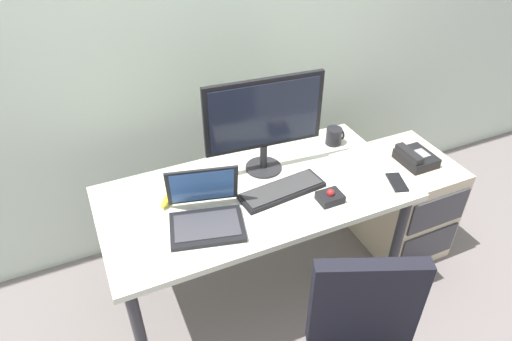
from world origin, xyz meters
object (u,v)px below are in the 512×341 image
coffee_mug (334,136)px  cell_phone (397,182)px  file_cabinet (402,202)px  desk_phone (415,157)px  keyboard (282,190)px  paper_notepad (352,162)px  monitor_main (264,119)px  trackball_mouse (330,197)px  laptop (205,212)px  banana (171,195)px

coffee_mug → cell_phone: coffee_mug is taller
file_cabinet → desk_phone: size_ratio=3.02×
keyboard → paper_notepad: keyboard is taller
file_cabinet → paper_notepad: size_ratio=2.90×
monitor_main → trackball_mouse: bearing=-64.2°
desk_phone → paper_notepad: 0.43m
file_cabinet → trackball_mouse: bearing=-162.3°
laptop → paper_notepad: (0.82, 0.10, -0.05)m
desk_phone → trackball_mouse: trackball_mouse is taller
desk_phone → cell_phone: bearing=-145.0°
laptop → paper_notepad: bearing=7.1°
desk_phone → monitor_main: (-0.85, 0.15, 0.37)m
desk_phone → banana: (-1.34, 0.11, 0.10)m
trackball_mouse → coffee_mug: coffee_mug is taller
monitor_main → keyboard: monitor_main is taller
desk_phone → paper_notepad: paper_notepad is taller
keyboard → coffee_mug: bearing=30.5°
laptop → banana: 0.23m
banana → file_cabinet: bearing=-4.0°
laptop → banana: (-0.09, 0.21, -0.03)m
keyboard → laptop: laptop is taller
monitor_main → trackball_mouse: monitor_main is taller
monitor_main → banana: (-0.48, -0.04, -0.27)m
desk_phone → keyboard: (-0.86, -0.06, 0.10)m
trackball_mouse → paper_notepad: trackball_mouse is taller
cell_phone → banana: bearing=-179.8°
coffee_mug → cell_phone: size_ratio=0.66×
monitor_main → paper_notepad: size_ratio=2.77×
paper_notepad → cell_phone: paper_notepad is taller
trackball_mouse → paper_notepad: 0.33m
keyboard → coffee_mug: coffee_mug is taller
keyboard → cell_phone: keyboard is taller
desk_phone → laptop: bearing=-175.4°
file_cabinet → coffee_mug: coffee_mug is taller
monitor_main → laptop: bearing=-147.7°
monitor_main → keyboard: 0.34m
desk_phone → cell_phone: cell_phone is taller
file_cabinet → paper_notepad: 0.61m
desk_phone → coffee_mug: 0.47m
trackball_mouse → laptop: bearing=169.4°
file_cabinet → coffee_mug: (-0.42, 0.19, 0.47)m
file_cabinet → laptop: (-1.25, -0.12, 0.47)m
file_cabinet → paper_notepad: (-0.43, -0.01, 0.43)m
coffee_mug → paper_notepad: size_ratio=0.45×
cell_phone → banana: 1.07m
coffee_mug → keyboard: bearing=-149.5°
coffee_mug → banana: coffee_mug is taller
file_cabinet → desk_phone: (-0.01, -0.02, 0.34)m
trackball_mouse → coffee_mug: 0.49m
trackball_mouse → cell_phone: trackball_mouse is taller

